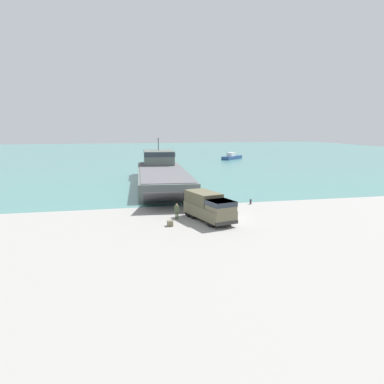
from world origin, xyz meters
The scene contains 8 objects.
ground_plane centered at (0.00, 0.00, 0.00)m, with size 240.00×240.00×0.00m, color gray.
water_surface centered at (0.00, 97.09, 0.00)m, with size 240.00×180.00×0.01m, color #477F7A.
landing_craft centered at (-2.54, 26.29, 1.78)m, with size 10.29×36.64×7.37m.
military_truck centered at (-1.60, -0.86, 1.48)m, with size 4.02×7.28×2.80m.
soldier_on_ramp centered at (-4.63, 0.52, 0.94)m, with size 0.50×0.38×1.64m.
moored_boat_a centered at (24.46, 68.71, 0.67)m, with size 7.86×7.62×2.01m.
mooring_bollard centered at (5.62, 6.05, 0.36)m, with size 0.27×0.27×0.65m.
cargo_crate centered at (-5.75, -1.96, 0.26)m, with size 0.51×0.62×0.51m, color #6B664C.
Camera 1 is at (-11.38, -36.31, 9.35)m, focal length 35.00 mm.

